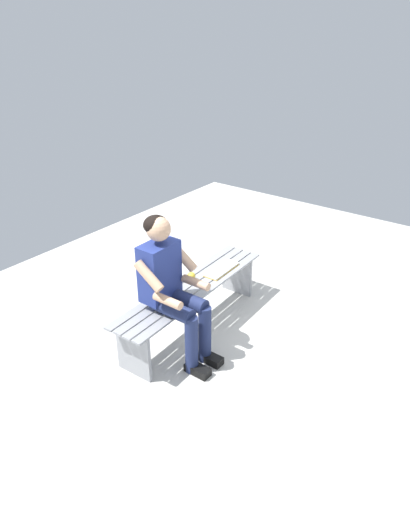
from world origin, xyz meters
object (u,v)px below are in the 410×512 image
bench_near (192,296)px  book_open (222,269)px  person_seated (171,284)px  apple (191,276)px

bench_near → book_open: size_ratio=4.46×
book_open → person_seated: bearing=1.9°
bench_near → apple: size_ratio=23.92×
bench_near → book_open: 0.42m
person_seated → apple: 0.55m
apple → book_open: apple is taller
bench_near → person_seated: (0.40, 0.10, 0.34)m
apple → book_open: size_ratio=0.19×
person_seated → book_open: 0.84m
person_seated → book_open: size_ratio=3.03×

